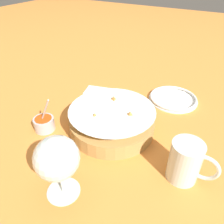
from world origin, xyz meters
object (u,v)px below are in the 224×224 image
at_px(wine_glass, 57,160).
at_px(beer_mug, 185,163).
at_px(food_basket, 112,121).
at_px(sauce_cup, 44,123).
at_px(side_plate, 173,98).

height_order(wine_glass, beer_mug, wine_glass).
relative_size(food_basket, beer_mug, 2.25).
relative_size(sauce_cup, wine_glass, 0.77).
distance_m(beer_mug, side_plate, 0.35).
height_order(sauce_cup, wine_glass, wine_glass).
height_order(food_basket, beer_mug, beer_mug).
xyz_separation_m(sauce_cup, wine_glass, (0.19, -0.14, 0.08)).
xyz_separation_m(wine_glass, side_plate, (0.10, 0.49, -0.09)).
distance_m(sauce_cup, side_plate, 0.46).
bearing_deg(wine_glass, sauce_cup, 143.57).
xyz_separation_m(food_basket, wine_glass, (0.01, -0.24, 0.07)).
bearing_deg(sauce_cup, wine_glass, -36.43).
distance_m(food_basket, sauce_cup, 0.20).
bearing_deg(beer_mug, wine_glass, -141.59).
height_order(food_basket, side_plate, food_basket).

